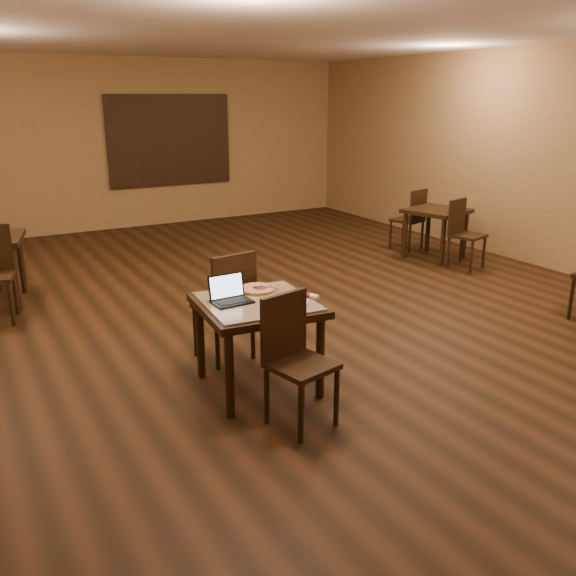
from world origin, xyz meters
TOP-DOWN VIEW (x-y plane):
  - ground at (0.00, 0.00)m, footprint 10.00×10.00m
  - wall_back at (0.00, 5.00)m, footprint 8.00×0.02m
  - wall_right at (4.00, 0.00)m, footprint 0.02×10.00m
  - ceiling at (0.00, 0.00)m, footprint 8.00×10.00m
  - mural at (0.50, 4.96)m, footprint 2.34×0.05m
  - tiled_table at (-1.24, -2.02)m, footprint 1.00×1.00m
  - chair_main_near at (-1.26, -2.64)m, footprint 0.51×0.51m
  - chair_main_far at (-1.23, -1.41)m, footprint 0.51×0.51m
  - laptop at (-1.44, -1.92)m, footprint 0.31×0.25m
  - plate at (-1.02, -2.20)m, footprint 0.27×0.27m
  - pizza_slice at (-1.02, -2.20)m, footprint 0.27×0.27m
  - pizza_pan at (-1.12, -1.78)m, footprint 0.34×0.34m
  - pizza_whole at (-1.12, -1.78)m, footprint 0.31×0.31m
  - spatula at (-1.10, -1.80)m, footprint 0.15×0.26m
  - napkin_roll at (-0.84, -2.16)m, footprint 0.11×0.19m
  - other_table_a at (3.00, 0.49)m, footprint 0.98×0.98m
  - other_table_a_chair_near at (2.98, -0.07)m, footprint 0.52×0.52m
  - other_table_a_chair_far at (3.02, 1.05)m, footprint 0.52×0.52m

SIDE VIEW (x-z plane):
  - ground at x=0.00m, z-range 0.00..0.00m
  - other_table_a_chair_near at x=2.98m, z-range 0.06..1.02m
  - other_table_a_chair_far at x=3.02m, z-range 0.06..1.02m
  - chair_main_near at x=-1.26m, z-range 0.06..1.04m
  - chair_main_far at x=-1.23m, z-range 0.07..1.10m
  - other_table_a at x=3.00m, z-range 0.25..0.99m
  - tiled_table at x=-1.24m, z-range 0.28..1.04m
  - pizza_pan at x=-1.12m, z-range 0.76..0.77m
  - plate at x=-1.02m, z-range 0.76..0.78m
  - pizza_whole at x=-1.12m, z-range 0.77..0.79m
  - napkin_roll at x=-0.84m, z-range 0.76..0.81m
  - pizza_slice at x=-1.02m, z-range 0.77..0.80m
  - spatula at x=-1.10m, z-range 0.78..0.80m
  - laptop at x=-1.44m, z-range 0.71..0.92m
  - wall_back at x=0.00m, z-range 0.00..3.00m
  - wall_right at x=4.00m, z-range 0.00..3.00m
  - mural at x=0.50m, z-range 0.73..2.37m
  - ceiling at x=0.00m, z-range 2.99..3.01m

